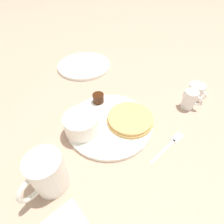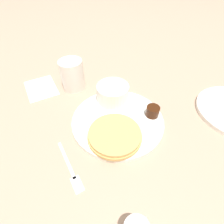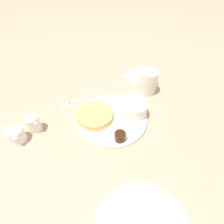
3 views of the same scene
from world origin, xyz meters
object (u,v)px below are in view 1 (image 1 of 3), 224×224
object	(u,v)px
plate	(109,123)
creamer_pitcher_far	(196,91)
creamer_pitcher_near	(190,99)
coffee_mug	(47,174)
fork	(170,144)
bowl	(81,123)

from	to	relation	value
plate	creamer_pitcher_far	size ratio (longest dim) A/B	3.59
plate	creamer_pitcher_near	world-z (taller)	creamer_pitcher_near
coffee_mug	fork	size ratio (longest dim) A/B	0.78
bowl	fork	xyz separation A→B (m)	(-0.11, 0.23, -0.04)
plate	fork	world-z (taller)	plate
fork	plate	bearing A→B (deg)	-77.76
coffee_mug	creamer_pitcher_far	world-z (taller)	coffee_mug
plate	bowl	size ratio (longest dim) A/B	2.67
bowl	creamer_pitcher_far	size ratio (longest dim) A/B	1.34
bowl	creamer_pitcher_near	size ratio (longest dim) A/B	1.45
plate	creamer_pitcher_far	xyz separation A→B (m)	(-0.28, 0.17, 0.02)
bowl	plate	bearing A→B (deg)	147.39
bowl	coffee_mug	distance (m)	0.16
creamer_pitcher_near	creamer_pitcher_far	distance (m)	0.06
bowl	creamer_pitcher_far	world-z (taller)	bowl
plate	creamer_pitcher_near	distance (m)	0.28
creamer_pitcher_near	fork	xyz separation A→B (m)	(0.18, 0.01, -0.03)
bowl	creamer_pitcher_far	distance (m)	0.41
coffee_mug	creamer_pitcher_far	xyz separation A→B (m)	(-0.50, 0.17, -0.02)
plate	creamer_pitcher_near	size ratio (longest dim) A/B	3.89
coffee_mug	creamer_pitcher_near	size ratio (longest dim) A/B	1.66
creamer_pitcher_near	creamer_pitcher_far	world-z (taller)	creamer_pitcher_near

